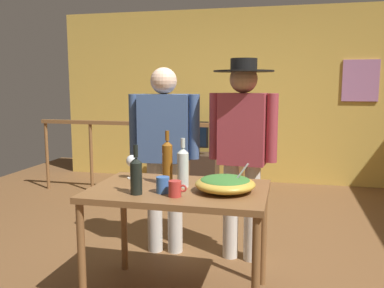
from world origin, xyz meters
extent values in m
plane|color=brown|center=(0.00, 0.00, 0.00)|extent=(7.91, 7.91, 0.00)
cube|color=gold|center=(0.00, 2.83, 1.29)|extent=(6.08, 0.10, 2.57)
cube|color=#B377A7|center=(1.45, 2.77, 1.52)|extent=(0.49, 0.03, 0.58)
cylinder|color=brown|center=(-2.79, 1.66, 0.47)|extent=(0.04, 0.04, 0.93)
cylinder|color=brown|center=(-2.11, 1.66, 0.47)|extent=(0.04, 0.04, 0.93)
cylinder|color=brown|center=(-1.44, 1.66, 0.47)|extent=(0.04, 0.04, 0.93)
cylinder|color=brown|center=(-0.76, 1.66, 0.47)|extent=(0.04, 0.04, 0.93)
cylinder|color=brown|center=(-0.08, 1.66, 0.47)|extent=(0.04, 0.04, 0.93)
cube|color=brown|center=(-1.44, 1.66, 0.96)|extent=(2.79, 0.07, 0.05)
cube|color=brown|center=(-0.08, 1.66, 0.52)|extent=(0.10, 0.10, 1.03)
cube|color=#38281E|center=(-0.96, 2.48, 0.22)|extent=(0.90, 0.40, 0.44)
cube|color=black|center=(-0.96, 2.48, 0.45)|extent=(0.20, 0.12, 0.02)
cylinder|color=black|center=(-0.96, 2.48, 0.50)|extent=(0.03, 0.03, 0.08)
cube|color=black|center=(-0.96, 2.45, 0.74)|extent=(0.64, 0.06, 0.38)
cube|color=black|center=(-0.96, 2.43, 0.74)|extent=(0.59, 0.01, 0.35)
cube|color=brown|center=(-0.20, -0.83, 0.76)|extent=(1.17, 0.77, 0.04)
cylinder|color=brown|center=(-0.74, -1.17, 0.37)|extent=(0.05, 0.05, 0.74)
cylinder|color=brown|center=(0.34, -1.17, 0.37)|extent=(0.05, 0.05, 0.74)
cylinder|color=brown|center=(-0.74, -0.48, 0.37)|extent=(0.05, 0.05, 0.74)
cylinder|color=brown|center=(0.34, -0.48, 0.37)|extent=(0.05, 0.05, 0.74)
ellipsoid|color=gold|center=(0.11, -0.85, 0.83)|extent=(0.39, 0.39, 0.10)
ellipsoid|color=#38702D|center=(0.11, -0.85, 0.86)|extent=(0.32, 0.32, 0.04)
cylinder|color=silver|center=(0.19, -0.85, 0.88)|extent=(0.14, 0.01, 0.20)
cylinder|color=silver|center=(-0.61, -0.63, 0.79)|extent=(0.07, 0.07, 0.01)
cylinder|color=silver|center=(-0.61, -0.63, 0.84)|extent=(0.01, 0.01, 0.09)
ellipsoid|color=silver|center=(-0.61, -0.63, 0.92)|extent=(0.08, 0.08, 0.09)
cylinder|color=silver|center=(-0.18, -0.79, 0.90)|extent=(0.08, 0.08, 0.23)
cone|color=silver|center=(-0.18, -0.79, 1.03)|extent=(0.08, 0.08, 0.03)
cylinder|color=silver|center=(-0.18, -0.79, 1.08)|extent=(0.03, 0.03, 0.06)
cylinder|color=black|center=(-0.42, -1.03, 0.89)|extent=(0.07, 0.07, 0.20)
cone|color=black|center=(-0.42, -1.03, 1.00)|extent=(0.07, 0.07, 0.03)
cylinder|color=black|center=(-0.42, -1.03, 1.06)|extent=(0.03, 0.03, 0.08)
cylinder|color=brown|center=(-0.30, -0.75, 0.92)|extent=(0.07, 0.07, 0.27)
cone|color=brown|center=(-0.30, -0.75, 1.07)|extent=(0.07, 0.07, 0.03)
cylinder|color=brown|center=(-0.30, -0.75, 1.12)|extent=(0.03, 0.03, 0.07)
cylinder|color=#B7332D|center=(-0.17, -1.03, 0.83)|extent=(0.08, 0.08, 0.10)
torus|color=#B7332D|center=(-0.12, -1.03, 0.84)|extent=(0.05, 0.01, 0.05)
cylinder|color=#3866B2|center=(-0.27, -0.97, 0.84)|extent=(0.08, 0.08, 0.10)
torus|color=#3866B2|center=(-0.21, -0.97, 0.84)|extent=(0.05, 0.01, 0.05)
cylinder|color=beige|center=(-0.45, -0.06, 0.41)|extent=(0.13, 0.13, 0.81)
cylinder|color=beige|center=(-0.62, -0.07, 0.41)|extent=(0.13, 0.13, 0.81)
cube|color=#3D5684|center=(-0.53, -0.06, 1.10)|extent=(0.44, 0.26, 0.57)
cylinder|color=#3D5684|center=(-0.28, -0.04, 1.11)|extent=(0.09, 0.09, 0.55)
cylinder|color=#3D5684|center=(-0.79, -0.09, 1.11)|extent=(0.09, 0.09, 0.55)
sphere|color=beige|center=(-0.53, -0.06, 1.50)|extent=(0.22, 0.22, 0.22)
cylinder|color=beige|center=(0.22, -0.07, 0.41)|extent=(0.13, 0.13, 0.82)
cylinder|color=beige|center=(0.04, -0.06, 0.41)|extent=(0.13, 0.13, 0.82)
cube|color=#9E3842|center=(0.13, -0.06, 1.11)|extent=(0.40, 0.26, 0.58)
cylinder|color=#9E3842|center=(0.37, -0.09, 1.12)|extent=(0.09, 0.09, 0.55)
cylinder|color=#9E3842|center=(-0.10, -0.04, 1.12)|extent=(0.09, 0.09, 0.55)
sphere|color=tan|center=(0.13, -0.06, 1.51)|extent=(0.23, 0.23, 0.23)
cylinder|color=black|center=(0.13, -0.06, 1.57)|extent=(0.48, 0.48, 0.01)
cylinder|color=black|center=(0.13, -0.06, 1.62)|extent=(0.21, 0.21, 0.10)
camera|label=1|loc=(0.50, -3.40, 1.47)|focal=38.46mm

